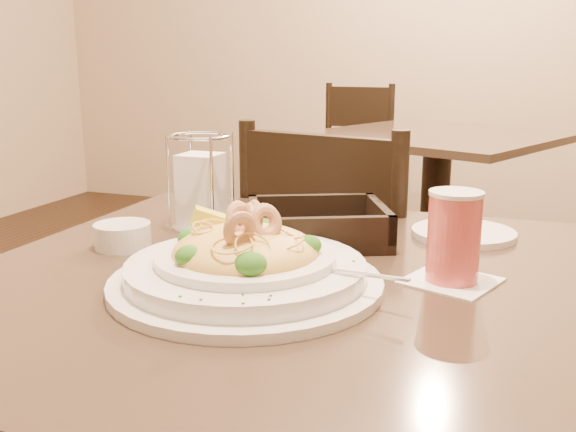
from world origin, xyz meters
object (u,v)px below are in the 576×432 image
(main_table, at_px, (284,426))
(butter_ramekin, at_px, (123,235))
(bread_basket, at_px, (317,229))
(dining_chair_far, at_px, (364,158))
(drink_glass, at_px, (454,238))
(side_plate, at_px, (463,233))
(napkin_caddy, at_px, (201,189))
(background_table, at_px, (436,190))
(pasta_bowl, at_px, (246,264))
(dining_chair_near, at_px, (344,305))

(main_table, distance_m, butter_ramekin, 0.39)
(butter_ramekin, bearing_deg, bread_basket, 26.07)
(dining_chair_far, height_order, bread_basket, dining_chair_far)
(drink_glass, distance_m, side_plate, 0.25)
(dining_chair_far, distance_m, napkin_caddy, 2.71)
(main_table, relative_size, background_table, 0.76)
(bread_basket, bearing_deg, side_plate, 26.86)
(pasta_bowl, distance_m, bread_basket, 0.25)
(main_table, xyz_separation_m, dining_chair_near, (-0.05, 0.56, -0.02))
(drink_glass, relative_size, bread_basket, 0.52)
(drink_glass, bearing_deg, side_plate, 90.95)
(background_table, xyz_separation_m, bread_basket, (0.01, -1.73, 0.26))
(main_table, xyz_separation_m, butter_ramekin, (-0.29, 0.04, 0.26))
(dining_chair_near, distance_m, bread_basket, 0.49)
(bread_basket, distance_m, napkin_caddy, 0.23)
(drink_glass, bearing_deg, bread_basket, 150.54)
(background_table, bearing_deg, bread_basket, -89.80)
(pasta_bowl, bearing_deg, drink_glass, 24.28)
(dining_chair_near, height_order, napkin_caddy, napkin_caddy)
(dining_chair_far, distance_m, pasta_bowl, 2.98)
(main_table, distance_m, dining_chair_far, 2.90)
(main_table, bearing_deg, bread_basket, 91.21)
(dining_chair_far, bearing_deg, pasta_bowl, 102.29)
(pasta_bowl, bearing_deg, dining_chair_near, 92.41)
(dining_chair_near, xyz_separation_m, napkin_caddy, (-0.17, -0.38, 0.34))
(pasta_bowl, distance_m, drink_glass, 0.28)
(dining_chair_near, xyz_separation_m, drink_glass, (0.28, -0.52, 0.33))
(dining_chair_near, distance_m, napkin_caddy, 0.53)
(dining_chair_near, height_order, dining_chair_far, same)
(napkin_caddy, bearing_deg, drink_glass, -17.35)
(pasta_bowl, xyz_separation_m, bread_basket, (0.02, 0.25, -0.01))
(drink_glass, relative_size, napkin_caddy, 0.84)
(background_table, height_order, napkin_caddy, napkin_caddy)
(bread_basket, bearing_deg, napkin_caddy, 177.40)
(background_table, height_order, dining_chair_far, dining_chair_far)
(dining_chair_near, xyz_separation_m, pasta_bowl, (0.03, -0.63, 0.30))
(butter_ramekin, bearing_deg, main_table, -7.20)
(main_table, relative_size, dining_chair_far, 0.97)
(dining_chair_far, xyz_separation_m, napkin_caddy, (0.31, -2.67, 0.34))
(bread_basket, bearing_deg, pasta_bowl, -95.52)
(bread_basket, relative_size, napkin_caddy, 1.63)
(drink_glass, bearing_deg, pasta_bowl, -155.72)
(side_plate, distance_m, butter_ramekin, 0.57)
(dining_chair_near, relative_size, butter_ramekin, 10.23)
(drink_glass, height_order, butter_ramekin, drink_glass)
(background_table, xyz_separation_m, napkin_caddy, (-0.21, -1.72, 0.32))
(napkin_caddy, bearing_deg, dining_chair_near, 65.93)
(dining_chair_far, xyz_separation_m, bread_basket, (0.53, -2.68, 0.29))
(drink_glass, xyz_separation_m, butter_ramekin, (-0.52, -0.01, -0.04))
(drink_glass, height_order, napkin_caddy, napkin_caddy)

